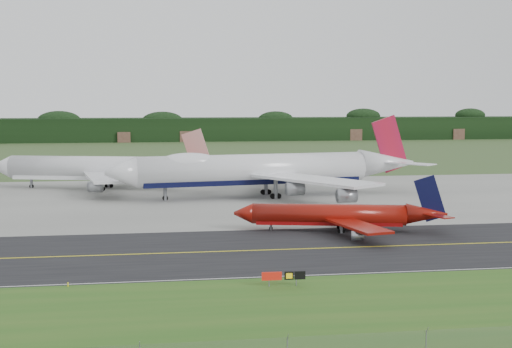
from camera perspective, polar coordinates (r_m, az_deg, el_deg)
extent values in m
plane|color=#334A22|center=(107.37, 0.73, -5.66)|extent=(600.00, 600.00, 0.00)
cube|color=#255619|center=(74.09, 5.19, -11.03)|extent=(400.00, 30.00, 0.01)
cube|color=black|center=(103.51, 1.09, -6.09)|extent=(400.00, 32.00, 0.02)
cube|color=slate|center=(157.21, -2.28, -1.94)|extent=(400.00, 78.00, 0.01)
cube|color=yellow|center=(103.51, 1.09, -6.08)|extent=(400.00, 0.40, 0.00)
cube|color=silver|center=(88.66, 2.78, -8.14)|extent=(400.00, 0.25, 0.00)
plane|color=slate|center=(61.83, 8.14, -13.49)|extent=(320.00, 0.00, 320.00)
cylinder|color=slate|center=(61.83, 8.14, -13.49)|extent=(0.10, 0.10, 2.20)
cube|color=black|center=(379.49, -6.01, 3.58)|extent=(700.00, 24.00, 12.00)
cylinder|color=silver|center=(157.73, -0.24, 0.41)|extent=(52.10, 13.53, 6.56)
cube|color=black|center=(157.95, -0.24, -0.36)|extent=(49.31, 11.55, 2.30)
cone|color=silver|center=(152.27, -10.81, 0.10)|extent=(7.29, 7.38, 6.56)
cone|color=silver|center=(169.65, 10.41, 0.87)|extent=(14.40, 8.36, 6.56)
ellipsoid|color=silver|center=(154.18, -5.42, 0.93)|extent=(14.02, 7.35, 4.18)
cube|color=silver|center=(146.91, 4.71, -0.47)|extent=(23.69, 29.64, 0.56)
cube|color=silver|center=(174.36, 1.25, 0.56)|extent=(17.56, 30.70, 0.56)
cube|color=#AC132D|center=(169.66, 10.66, 2.38)|extent=(9.42, 1.80, 13.60)
cylinder|color=gray|center=(146.32, 3.14, -1.19)|extent=(3.93, 3.22, 2.76)
cylinder|color=gray|center=(172.76, 0.04, -0.08)|extent=(3.93, 3.22, 2.76)
cylinder|color=gray|center=(136.76, 7.27, -1.73)|extent=(3.93, 3.22, 2.76)
cylinder|color=gray|center=(186.58, 0.68, 0.37)|extent=(3.93, 3.22, 2.76)
cylinder|color=black|center=(154.14, -7.28, -1.93)|extent=(1.24, 0.69, 1.18)
cylinder|color=slate|center=(155.97, 1.59, -1.19)|extent=(1.04, 1.04, 4.39)
cylinder|color=black|center=(156.17, 1.58, -1.78)|extent=(1.25, 0.75, 1.18)
cylinder|color=slate|center=(162.80, 0.80, -0.89)|extent=(1.04, 1.04, 4.39)
cylinder|color=black|center=(163.00, 0.80, -1.45)|extent=(1.25, 0.75, 1.18)
cylinder|color=maroon|center=(118.35, 5.85, -3.23)|extent=(25.33, 8.96, 3.41)
cube|color=maroon|center=(118.53, 5.84, -3.76)|extent=(23.91, 7.85, 1.19)
cone|color=maroon|center=(118.81, -1.02, -3.16)|extent=(3.83, 4.03, 3.41)
cone|color=maroon|center=(119.80, 13.50, -3.13)|extent=(7.25, 4.81, 3.41)
cube|color=maroon|center=(111.74, 8.16, -4.12)|extent=(7.39, 14.68, 0.38)
cube|color=maroon|center=(125.56, 7.74, -3.00)|extent=(12.22, 13.87, 0.38)
cube|color=black|center=(119.51, 13.75, -1.91)|extent=(5.31, 1.47, 7.76)
cylinder|color=gray|center=(108.59, 8.13, -4.91)|extent=(2.14, 1.81, 1.43)
cylinder|color=gray|center=(129.00, 7.53, -3.17)|extent=(2.14, 1.81, 1.43)
cylinder|color=black|center=(118.89, 1.20, -4.37)|extent=(0.66, 0.41, 0.61)
cylinder|color=slate|center=(116.89, 6.85, -4.30)|extent=(0.57, 0.57, 1.76)
cylinder|color=black|center=(116.99, 6.85, -4.58)|extent=(0.67, 0.44, 0.61)
cylinder|color=slate|center=(120.58, 6.77, -3.99)|extent=(0.57, 0.57, 1.76)
cylinder|color=black|center=(120.68, 6.77, -4.25)|extent=(0.67, 0.44, 0.61)
cylinder|color=silver|center=(177.00, -13.02, 0.49)|extent=(40.44, 15.78, 5.60)
cube|color=white|center=(177.18, -13.00, -0.09)|extent=(38.13, 13.91, 1.96)
cone|color=silver|center=(185.74, -19.64, 0.55)|extent=(6.31, 6.71, 5.60)
cone|color=silver|center=(170.24, -4.89, 0.56)|extent=(11.73, 8.15, 5.60)
cube|color=silver|center=(163.94, -12.01, -0.25)|extent=(11.23, 24.03, 0.50)
cube|color=silver|center=(185.91, -9.78, 0.51)|extent=(20.41, 22.41, 0.50)
cube|color=red|center=(169.82, -4.70, 1.78)|extent=(7.59, 2.42, 11.14)
cylinder|color=gray|center=(159.02, -12.74, -1.01)|extent=(3.56, 3.06, 2.35)
cylinder|color=gray|center=(191.43, -9.41, 0.22)|extent=(3.56, 3.06, 2.35)
cylinder|color=black|center=(183.12, -17.52, -0.93)|extent=(1.09, 0.70, 1.01)
cylinder|color=slate|center=(173.41, -12.32, -0.75)|extent=(0.96, 0.96, 3.54)
cylinder|color=black|center=(173.56, -12.31, -1.16)|extent=(1.10, 0.75, 1.01)
cylinder|color=slate|center=(179.22, -11.69, -0.52)|extent=(0.96, 0.96, 3.54)
cylinder|color=black|center=(179.37, -11.68, -0.92)|extent=(1.10, 0.75, 1.01)
cylinder|color=slate|center=(83.71, 1.05, -8.75)|extent=(0.13, 0.13, 0.75)
cylinder|color=slate|center=(84.22, 3.24, -8.67)|extent=(0.13, 0.13, 0.75)
cube|color=maroon|center=(83.55, 1.27, -8.17)|extent=(2.36, 0.25, 0.96)
cube|color=black|center=(83.86, 2.66, -8.12)|extent=(1.07, 0.22, 0.96)
cube|color=black|center=(84.09, 3.53, -8.09)|extent=(1.29, 0.22, 0.96)
cylinder|color=yellow|center=(86.52, -14.81, -8.55)|extent=(0.16, 0.16, 0.50)
cylinder|color=yellow|center=(87.13, 0.99, -8.24)|extent=(0.16, 0.16, 0.50)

